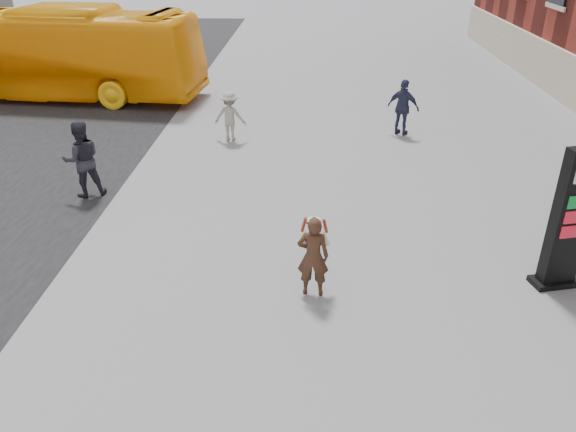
{
  "coord_description": "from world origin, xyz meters",
  "views": [
    {
      "loc": [
        -0.2,
        -7.85,
        5.96
      ],
      "look_at": [
        -0.57,
        1.63,
        1.06
      ],
      "focal_mm": 35.0,
      "sensor_mm": 36.0,
      "label": 1
    }
  ],
  "objects_px": {
    "info_pylon": "(570,220)",
    "pedestrian_c": "(403,108)",
    "pedestrian_a": "(82,159)",
    "woman": "(313,255)",
    "pedestrian_b": "(230,116)",
    "bus": "(42,53)"
  },
  "relations": [
    {
      "from": "woman",
      "to": "pedestrian_b",
      "type": "height_order",
      "value": "woman"
    },
    {
      "from": "pedestrian_a",
      "to": "pedestrian_b",
      "type": "bearing_deg",
      "value": -152.99
    },
    {
      "from": "info_pylon",
      "to": "pedestrian_c",
      "type": "distance_m",
      "value": 8.65
    },
    {
      "from": "pedestrian_a",
      "to": "pedestrian_b",
      "type": "height_order",
      "value": "pedestrian_a"
    },
    {
      "from": "bus",
      "to": "pedestrian_c",
      "type": "height_order",
      "value": "bus"
    },
    {
      "from": "pedestrian_a",
      "to": "woman",
      "type": "bearing_deg",
      "value": 117.34
    },
    {
      "from": "bus",
      "to": "pedestrian_b",
      "type": "xyz_separation_m",
      "value": [
        7.76,
        -4.77,
        -0.93
      ]
    },
    {
      "from": "info_pylon",
      "to": "pedestrian_a",
      "type": "bearing_deg",
      "value": 147.83
    },
    {
      "from": "info_pylon",
      "to": "woman",
      "type": "relative_size",
      "value": 1.73
    },
    {
      "from": "bus",
      "to": "woman",
      "type": "bearing_deg",
      "value": -135.19
    },
    {
      "from": "woman",
      "to": "pedestrian_a",
      "type": "bearing_deg",
      "value": -31.39
    },
    {
      "from": "pedestrian_a",
      "to": "pedestrian_c",
      "type": "bearing_deg",
      "value": -176.8
    },
    {
      "from": "pedestrian_c",
      "to": "woman",
      "type": "bearing_deg",
      "value": 102.42
    },
    {
      "from": "woman",
      "to": "bus",
      "type": "height_order",
      "value": "bus"
    },
    {
      "from": "woman",
      "to": "pedestrian_c",
      "type": "xyz_separation_m",
      "value": [
        2.85,
        8.94,
        0.08
      ]
    },
    {
      "from": "bus",
      "to": "pedestrian_a",
      "type": "distance_m",
      "value": 10.17
    },
    {
      "from": "bus",
      "to": "pedestrian_c",
      "type": "distance_m",
      "value": 13.8
    },
    {
      "from": "pedestrian_a",
      "to": "info_pylon",
      "type": "bearing_deg",
      "value": 133.62
    },
    {
      "from": "bus",
      "to": "pedestrian_a",
      "type": "xyz_separation_m",
      "value": [
        4.73,
        -8.97,
        -0.75
      ]
    },
    {
      "from": "info_pylon",
      "to": "pedestrian_c",
      "type": "xyz_separation_m",
      "value": [
        -1.68,
        8.48,
        -0.47
      ]
    },
    {
      "from": "pedestrian_a",
      "to": "pedestrian_b",
      "type": "relative_size",
      "value": 1.24
    },
    {
      "from": "info_pylon",
      "to": "pedestrian_b",
      "type": "bearing_deg",
      "value": 119.56
    }
  ]
}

